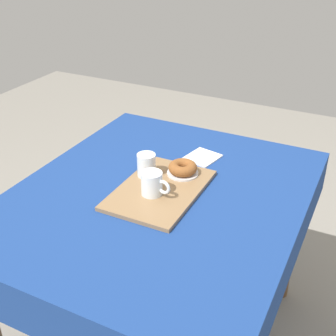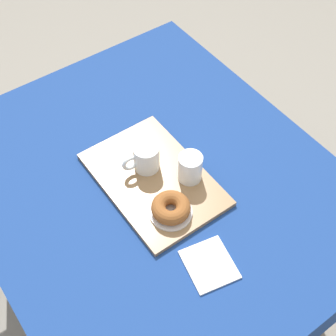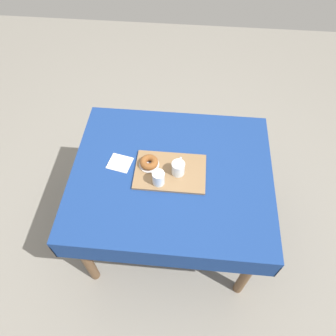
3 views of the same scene
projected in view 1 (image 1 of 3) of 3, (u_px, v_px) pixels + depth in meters
dining_table at (159, 214)px, 1.67m from camera, size 1.20×1.02×0.77m
serving_tray at (160, 190)px, 1.63m from camera, size 0.42×0.28×0.02m
tea_mug_left at (152, 184)px, 1.57m from camera, size 0.08×0.12×0.09m
water_glass_near at (146, 166)px, 1.69m from camera, size 0.07×0.07×0.09m
donut_plate_left at (183, 173)px, 1.71m from camera, size 0.12×0.12×0.01m
sugar_donut_left at (183, 168)px, 1.70m from camera, size 0.11×0.11×0.04m
paper_napkin at (202, 157)px, 1.86m from camera, size 0.16×0.15×0.01m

